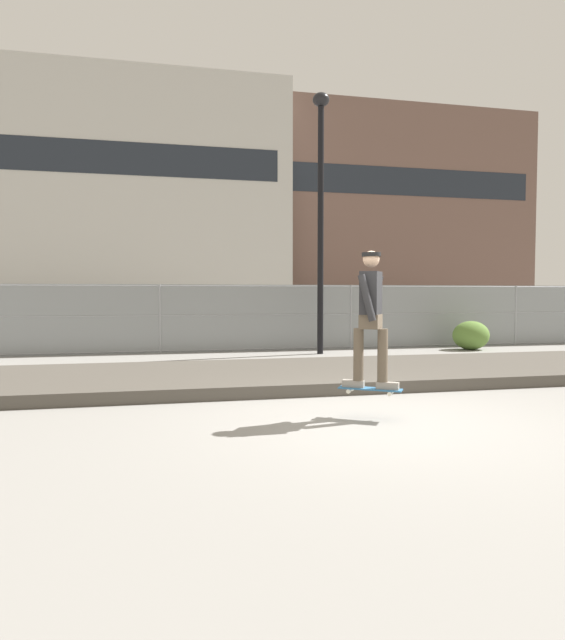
{
  "coord_description": "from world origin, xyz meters",
  "views": [
    {
      "loc": [
        -2.64,
        -6.31,
        1.59
      ],
      "look_at": [
        -0.21,
        4.65,
        1.05
      ],
      "focal_mm": 30.53,
      "sensor_mm": 36.0,
      "label": 1
    }
  ],
  "objects_px": {
    "skater": "(371,311)",
    "parked_car_mid": "(296,316)",
    "parked_car_near": "(111,318)",
    "parked_car_far": "(451,315)",
    "skateboard": "(370,389)",
    "shrub_left": "(471,335)",
    "street_lamp": "(321,193)"
  },
  "relations": [
    {
      "from": "shrub_left",
      "to": "parked_car_near",
      "type": "bearing_deg",
      "value": 159.77
    },
    {
      "from": "parked_car_mid",
      "to": "shrub_left",
      "type": "bearing_deg",
      "value": -43.57
    },
    {
      "from": "parked_car_far",
      "to": "shrub_left",
      "type": "relative_size",
      "value": 4.16
    },
    {
      "from": "skater",
      "to": "shrub_left",
      "type": "height_order",
      "value": "skater"
    },
    {
      "from": "skateboard",
      "to": "skater",
      "type": "xyz_separation_m",
      "value": [
        -0.0,
        0.0,
        1.0
      ]
    },
    {
      "from": "parked_car_near",
      "to": "skateboard",
      "type": "bearing_deg",
      "value": -69.79
    },
    {
      "from": "skateboard",
      "to": "parked_car_far",
      "type": "xyz_separation_m",
      "value": [
        7.63,
        11.4,
        0.46
      ]
    },
    {
      "from": "parked_car_far",
      "to": "street_lamp",
      "type": "bearing_deg",
      "value": -146.71
    },
    {
      "from": "street_lamp",
      "to": "parked_car_mid",
      "type": "bearing_deg",
      "value": 85.03
    },
    {
      "from": "street_lamp",
      "to": "shrub_left",
      "type": "height_order",
      "value": "street_lamp"
    },
    {
      "from": "parked_car_far",
      "to": "shrub_left",
      "type": "distance_m",
      "value": 4.27
    },
    {
      "from": "street_lamp",
      "to": "parked_car_near",
      "type": "bearing_deg",
      "value": 145.94
    },
    {
      "from": "parked_car_far",
      "to": "skateboard",
      "type": "bearing_deg",
      "value": -123.8
    },
    {
      "from": "skateboard",
      "to": "shrub_left",
      "type": "height_order",
      "value": "shrub_left"
    },
    {
      "from": "street_lamp",
      "to": "shrub_left",
      "type": "distance_m",
      "value": 5.91
    },
    {
      "from": "skater",
      "to": "shrub_left",
      "type": "bearing_deg",
      "value": 51.11
    },
    {
      "from": "skater",
      "to": "parked_car_mid",
      "type": "xyz_separation_m",
      "value": [
        1.87,
        11.41,
        -0.54
      ]
    },
    {
      "from": "parked_car_mid",
      "to": "shrub_left",
      "type": "height_order",
      "value": "parked_car_mid"
    },
    {
      "from": "skater",
      "to": "parked_car_mid",
      "type": "distance_m",
      "value": 11.58
    },
    {
      "from": "skater",
      "to": "street_lamp",
      "type": "bearing_deg",
      "value": 78.36
    },
    {
      "from": "street_lamp",
      "to": "skateboard",
      "type": "bearing_deg",
      "value": -101.64
    },
    {
      "from": "skater",
      "to": "parked_car_mid",
      "type": "bearing_deg",
      "value": 80.68
    },
    {
      "from": "skateboard",
      "to": "parked_car_mid",
      "type": "bearing_deg",
      "value": 80.68
    },
    {
      "from": "parked_car_mid",
      "to": "shrub_left",
      "type": "xyz_separation_m",
      "value": [
        4.15,
        -3.95,
        -0.43
      ]
    },
    {
      "from": "parked_car_mid",
      "to": "parked_car_far",
      "type": "xyz_separation_m",
      "value": [
        5.76,
        -0.02,
        0.0
      ]
    },
    {
      "from": "skater",
      "to": "parked_car_far",
      "type": "relative_size",
      "value": 0.39
    },
    {
      "from": "skater",
      "to": "parked_car_far",
      "type": "distance_m",
      "value": 13.72
    },
    {
      "from": "street_lamp",
      "to": "shrub_left",
      "type": "bearing_deg",
      "value": 1.01
    },
    {
      "from": "skater",
      "to": "parked_car_far",
      "type": "xyz_separation_m",
      "value": [
        7.63,
        11.4,
        -0.54
      ]
    },
    {
      "from": "skater",
      "to": "parked_car_near",
      "type": "relative_size",
      "value": 0.38
    },
    {
      "from": "skateboard",
      "to": "street_lamp",
      "type": "xyz_separation_m",
      "value": [
        1.52,
        7.38,
        3.86
      ]
    },
    {
      "from": "skateboard",
      "to": "shrub_left",
      "type": "bearing_deg",
      "value": 51.11
    }
  ]
}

